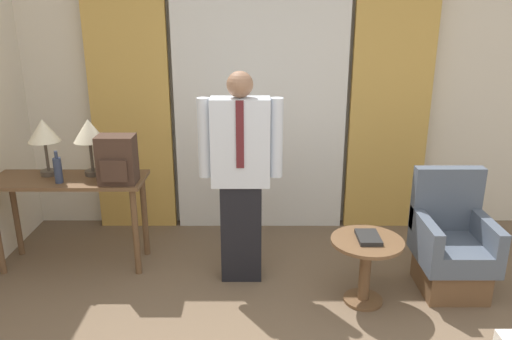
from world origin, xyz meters
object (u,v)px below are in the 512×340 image
(book, at_px, (369,237))
(person, at_px, (242,172))
(desk, at_px, (71,193))
(backpack, at_px, (118,160))
(armchair, at_px, (452,248))
(side_table, at_px, (367,260))
(table_lamp_left, at_px, (45,133))
(table_lamp_right, at_px, (90,133))
(bottle_near_edge, at_px, (59,170))

(book, bearing_deg, person, 159.59)
(desk, height_order, backpack, backpack)
(armchair, height_order, book, armchair)
(side_table, bearing_deg, person, 158.92)
(table_lamp_left, height_order, backpack, table_lamp_left)
(armchair, bearing_deg, person, 174.69)
(person, bearing_deg, armchair, -5.31)
(backpack, bearing_deg, side_table, -14.14)
(table_lamp_left, height_order, side_table, table_lamp_left)
(book, bearing_deg, table_lamp_right, 163.10)
(table_lamp_right, bearing_deg, side_table, -17.19)
(desk, distance_m, book, 2.36)
(backpack, xyz_separation_m, armchair, (2.53, -0.27, -0.61))
(table_lamp_left, xyz_separation_m, side_table, (2.46, -0.65, -0.77))
(table_lamp_left, xyz_separation_m, book, (2.47, -0.64, -0.59))
(table_lamp_right, bearing_deg, book, -16.90)
(side_table, bearing_deg, backpack, 165.86)
(bottle_near_edge, distance_m, backpack, 0.47)
(table_lamp_left, height_order, armchair, table_lamp_left)
(table_lamp_left, relative_size, bottle_near_edge, 1.81)
(armchair, bearing_deg, side_table, -163.74)
(bottle_near_edge, distance_m, side_table, 2.42)
(backpack, bearing_deg, desk, 166.45)
(table_lamp_right, xyz_separation_m, armchair, (2.79, -0.45, -0.78))
(armchair, bearing_deg, table_lamp_left, 171.83)
(table_lamp_right, relative_size, bottle_near_edge, 1.81)
(table_lamp_right, bearing_deg, table_lamp_left, 180.00)
(table_lamp_left, bearing_deg, bottle_near_edge, -50.38)
(desk, height_order, armchair, armchair)
(person, bearing_deg, backpack, 172.85)
(bottle_near_edge, xyz_separation_m, side_table, (2.31, -0.47, -0.52))
(backpack, xyz_separation_m, book, (1.86, -0.46, -0.43))
(backpack, height_order, person, person)
(person, xyz_separation_m, armchair, (1.58, -0.15, -0.55))
(desk, xyz_separation_m, person, (1.39, -0.22, 0.26))
(desk, height_order, bottle_near_edge, bottle_near_edge)
(backpack, distance_m, book, 1.96)
(backpack, bearing_deg, person, -7.15)
(table_lamp_left, relative_size, armchair, 0.51)
(table_lamp_right, height_order, armchair, table_lamp_right)
(table_lamp_left, distance_m, table_lamp_right, 0.36)
(table_lamp_left, relative_size, backpack, 1.23)
(table_lamp_left, height_order, person, person)
(bottle_near_edge, bearing_deg, side_table, -11.44)
(armchair, bearing_deg, table_lamp_right, 170.79)
(desk, relative_size, armchair, 1.34)
(person, height_order, armchair, person)
(side_table, bearing_deg, book, 50.03)
(table_lamp_right, distance_m, armchair, 2.93)
(book, bearing_deg, bottle_near_edge, 168.81)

